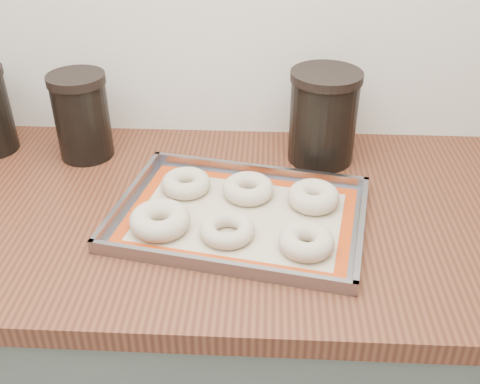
# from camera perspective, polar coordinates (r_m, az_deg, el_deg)

# --- Properties ---
(cabinet) EXTENTS (3.00, 0.65, 0.86)m
(cabinet) POSITION_cam_1_polar(r_m,az_deg,el_deg) (1.44, -8.39, -16.81)
(cabinet) COLOR #5B6256
(cabinet) RESTS_ON floor
(countertop) EXTENTS (3.06, 0.68, 0.04)m
(countertop) POSITION_cam_1_polar(r_m,az_deg,el_deg) (1.14, -10.18, -1.93)
(countertop) COLOR brown
(countertop) RESTS_ON cabinet
(baking_tray) EXTENTS (0.51, 0.41, 0.03)m
(baking_tray) POSITION_cam_1_polar(r_m,az_deg,el_deg) (1.06, -0.00, -2.41)
(baking_tray) COLOR gray
(baking_tray) RESTS_ON countertop
(baking_mat) EXTENTS (0.47, 0.36, 0.00)m
(baking_mat) POSITION_cam_1_polar(r_m,az_deg,el_deg) (1.06, 0.00, -2.50)
(baking_mat) COLOR #C6B793
(baking_mat) RESTS_ON baking_tray
(bagel_front_left) EXTENTS (0.12, 0.12, 0.04)m
(bagel_front_left) POSITION_cam_1_polar(r_m,az_deg,el_deg) (1.03, -8.13, -2.85)
(bagel_front_left) COLOR beige
(bagel_front_left) RESTS_ON baking_mat
(bagel_front_mid) EXTENTS (0.12, 0.12, 0.03)m
(bagel_front_mid) POSITION_cam_1_polar(r_m,az_deg,el_deg) (1.00, -1.33, -3.85)
(bagel_front_mid) COLOR beige
(bagel_front_mid) RESTS_ON baking_mat
(bagel_front_right) EXTENTS (0.11, 0.11, 0.04)m
(bagel_front_right) POSITION_cam_1_polar(r_m,az_deg,el_deg) (0.98, 6.75, -5.01)
(bagel_front_right) COLOR beige
(bagel_front_right) RESTS_ON baking_mat
(bagel_back_left) EXTENTS (0.11, 0.11, 0.03)m
(bagel_back_left) POSITION_cam_1_polar(r_m,az_deg,el_deg) (1.13, -5.51, 0.90)
(bagel_back_left) COLOR beige
(bagel_back_left) RESTS_ON baking_mat
(bagel_back_mid) EXTENTS (0.13, 0.13, 0.03)m
(bagel_back_mid) POSITION_cam_1_polar(r_m,az_deg,el_deg) (1.11, 0.84, 0.35)
(bagel_back_mid) COLOR beige
(bagel_back_mid) RESTS_ON baking_mat
(bagel_back_right) EXTENTS (0.10, 0.10, 0.04)m
(bagel_back_right) POSITION_cam_1_polar(r_m,az_deg,el_deg) (1.09, 7.47, -0.48)
(bagel_back_right) COLOR beige
(bagel_back_right) RESTS_ON baking_mat
(canister_mid) EXTENTS (0.12, 0.12, 0.19)m
(canister_mid) POSITION_cam_1_polar(r_m,az_deg,el_deg) (1.28, -15.76, 7.45)
(canister_mid) COLOR black
(canister_mid) RESTS_ON countertop
(canister_right) EXTENTS (0.15, 0.15, 0.20)m
(canister_right) POSITION_cam_1_polar(r_m,az_deg,el_deg) (1.23, 8.44, 7.59)
(canister_right) COLOR black
(canister_right) RESTS_ON countertop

